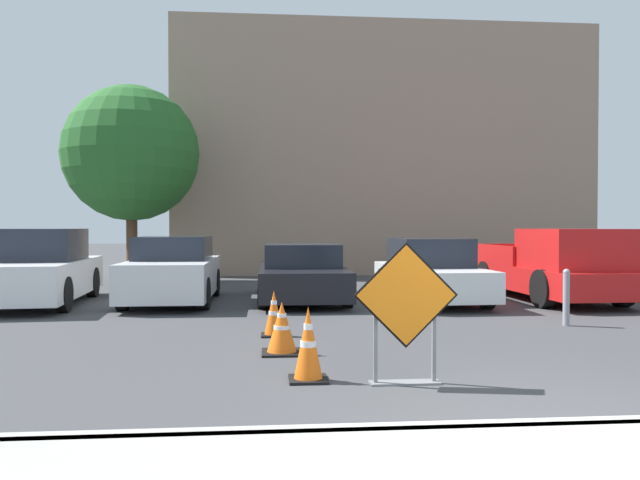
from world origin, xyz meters
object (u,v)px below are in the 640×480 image
traffic_cone_third (274,314)px  parked_car_second (173,272)px  traffic_cone_second (282,328)px  parked_car_third (302,274)px  traffic_cone_nearest (308,345)px  bollard_nearest (566,296)px  parked_car_fourth (431,273)px  road_closed_sign (406,307)px  parked_car_nearest (38,270)px  pickup_truck (555,268)px

traffic_cone_third → parked_car_second: size_ratio=0.17×
traffic_cone_second → parked_car_third: bearing=84.2°
traffic_cone_nearest → bollard_nearest: 5.67m
parked_car_third → parked_car_fourth: size_ratio=1.03×
road_closed_sign → bollard_nearest: 5.08m
parked_car_nearest → parked_car_second: (2.83, 0.12, -0.06)m
traffic_cone_third → parked_car_nearest: size_ratio=0.16×
traffic_cone_nearest → pickup_truck: 9.07m
traffic_cone_nearest → parked_car_nearest: size_ratio=0.18×
parked_car_fourth → bollard_nearest: 3.74m
pickup_truck → bollard_nearest: bearing=65.5°
traffic_cone_nearest → pickup_truck: pickup_truck is taller
traffic_cone_third → parked_car_third: size_ratio=0.16×
road_closed_sign → parked_car_fourth: (2.16, 7.08, -0.17)m
traffic_cone_nearest → parked_car_third: 7.30m
parked_car_third → traffic_cone_third: bearing=81.7°
traffic_cone_nearest → parked_car_nearest: (-5.31, 7.06, 0.35)m
parked_car_fourth → pickup_truck: pickup_truck is taller
traffic_cone_third → parked_car_nearest: bearing=139.4°
parked_car_nearest → traffic_cone_third: bearing=135.4°
road_closed_sign → bollard_nearest: road_closed_sign is taller
road_closed_sign → parked_car_nearest: (-6.32, 7.32, -0.08)m
bollard_nearest → traffic_cone_third: bearing=-173.5°
parked_car_third → parked_car_fourth: (2.83, -0.47, 0.05)m
parked_car_fourth → pickup_truck: 2.84m
parked_car_fourth → pickup_truck: (2.84, -0.03, 0.09)m
traffic_cone_nearest → parked_car_fourth: (3.17, 6.82, 0.26)m
road_closed_sign → pickup_truck: 8.64m
parked_car_second → parked_car_fourth: parked_car_second is taller
traffic_cone_nearest → road_closed_sign: bearing=-14.4°
parked_car_third → pickup_truck: size_ratio=0.83×
traffic_cone_nearest → bollard_nearest: (4.57, 3.35, 0.12)m
bollard_nearest → parked_car_third: bearing=137.0°
parked_car_nearest → bollard_nearest: 10.56m
parked_car_second → bollard_nearest: size_ratio=4.26×
road_closed_sign → pickup_truck: bearing=54.6°
traffic_cone_second → bollard_nearest: bollard_nearest is taller
traffic_cone_nearest → parked_car_second: 7.60m
parked_car_third → parked_car_fourth: 2.87m
road_closed_sign → parked_car_third: size_ratio=0.35×
parked_car_third → pickup_truck: bearing=175.2°
traffic_cone_third → bollard_nearest: bollard_nearest is taller
pickup_truck → bollard_nearest: pickup_truck is taller
road_closed_sign → parked_car_nearest: bearing=130.8°
pickup_truck → bollard_nearest: 3.73m
parked_car_nearest → parked_car_second: bearing=178.5°
traffic_cone_nearest → parked_car_second: bearing=109.1°
traffic_cone_second → parked_car_fourth: 6.37m
parked_car_third → parked_car_nearest: bearing=2.7°
road_closed_sign → parked_car_fourth: 7.40m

